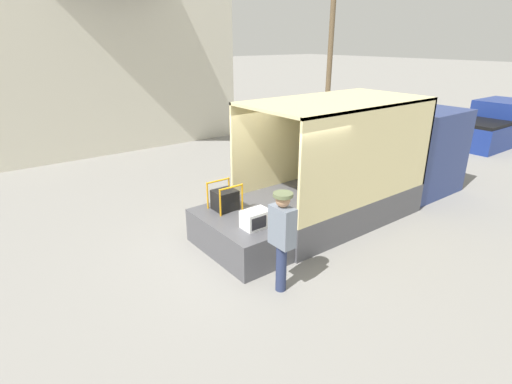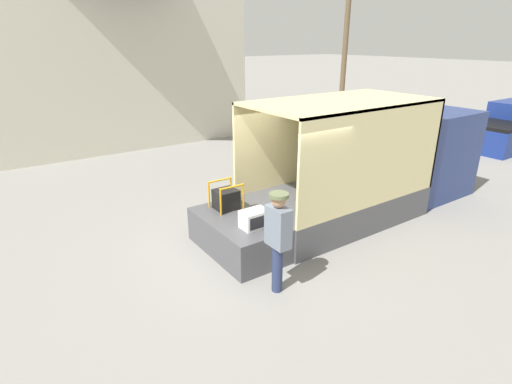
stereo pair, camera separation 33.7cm
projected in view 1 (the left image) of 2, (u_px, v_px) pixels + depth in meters
name	position (u px, v px, depth m)	size (l,w,h in m)	color
ground_plane	(261.00, 242.00, 8.37)	(160.00, 160.00, 0.00)	gray
box_truck	(380.00, 166.00, 10.21)	(6.41, 2.18, 2.77)	navy
tailgate_deck	(238.00, 235.00, 7.90)	(1.18, 2.08, 0.71)	#4C4C51
microwave	(256.00, 219.00, 7.37)	(0.51, 0.35, 0.34)	white
portable_generator	(226.00, 199.00, 8.16)	(0.56, 0.52, 0.57)	black
worker_person	(282.00, 232.00, 6.40)	(0.32, 0.44, 1.76)	navy
pickup_truck_blue	(496.00, 126.00, 16.22)	(4.88, 1.91, 1.67)	navy
house_backdrop	(86.00, 40.00, 16.42)	(10.07, 7.77, 7.73)	beige
utility_pole	(332.00, 30.00, 20.94)	(1.80, 0.28, 8.50)	brown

